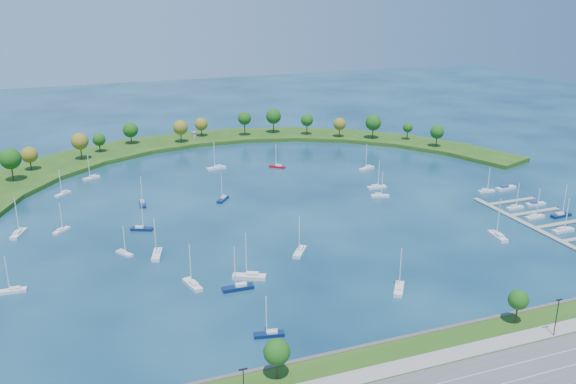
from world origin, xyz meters
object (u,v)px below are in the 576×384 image
object	(u,v)px
moored_boat_4	(498,235)
moored_boat_19	(300,251)
moored_boat_8	(63,193)
docked_boat_4	(563,229)
moored_boat_2	(399,288)
moored_boat_21	(377,186)
docked_boat_6	(535,216)
moored_boat_7	(367,168)
moored_boat_14	(193,284)
moored_boat_3	(216,167)
moored_boat_15	(223,198)
moored_boat_17	(250,276)
moored_boat_5	(238,287)
moored_boat_13	(277,166)
dock_system	(564,232)
moored_boat_0	(142,203)
moored_boat_20	(91,177)
moored_boat_10	(380,195)
moored_boat_16	(12,290)
moored_boat_9	(124,252)
moored_boat_11	(61,230)
docked_boat_10	(486,190)
moored_boat_1	(157,253)
moored_boat_6	(141,228)
moored_boat_12	(18,233)
harbor_tower	(194,135)
docked_boat_11	(505,188)
docked_boat_8	(515,207)
docked_boat_7	(561,214)

from	to	relation	value
moored_boat_4	moored_boat_19	size ratio (longest dim) A/B	1.05
moored_boat_8	docked_boat_4	bearing A→B (deg)	102.40
moored_boat_2	moored_boat_21	bearing A→B (deg)	10.00
moored_boat_8	docked_boat_6	size ratio (longest dim) A/B	0.98
moored_boat_4	moored_boat_7	xyz separation A→B (m)	(-3.85, 90.33, -0.05)
moored_boat_14	moored_boat_3	bearing A→B (deg)	-30.89
moored_boat_15	moored_boat_17	distance (m)	71.72
moored_boat_5	moored_boat_13	distance (m)	124.60
moored_boat_13	moored_boat_17	xyz separation A→B (m)	(-47.49, -107.38, 0.11)
dock_system	moored_boat_0	size ratio (longest dim) A/B	6.63
moored_boat_2	moored_boat_20	distance (m)	161.73
moored_boat_10	moored_boat_16	world-z (taller)	moored_boat_16
moored_boat_0	moored_boat_20	distance (m)	46.31
moored_boat_7	moored_boat_16	bearing A→B (deg)	5.26
moored_boat_21	docked_boat_4	xyz separation A→B (m)	(38.76, -67.08, 0.00)
moored_boat_4	moored_boat_20	xyz separation A→B (m)	(-127.81, 121.20, -0.08)
moored_boat_9	moored_boat_11	xyz separation A→B (m)	(-18.72, 27.85, 0.01)
moored_boat_8	moored_boat_21	bearing A→B (deg)	117.99
moored_boat_0	docked_boat_10	world-z (taller)	moored_boat_0
moored_boat_5	docked_boat_6	bearing A→B (deg)	-170.86
moored_boat_8	docked_boat_6	xyz separation A→B (m)	(166.07, -91.50, 0.01)
moored_boat_0	moored_boat_10	distance (m)	97.08
moored_boat_1	moored_boat_6	bearing A→B (deg)	-160.48
moored_boat_12	docked_boat_4	world-z (taller)	moored_boat_12
harbor_tower	moored_boat_19	world-z (taller)	moored_boat_19
moored_boat_0	moored_boat_11	bearing A→B (deg)	-55.65
dock_system	docked_boat_11	world-z (taller)	docked_boat_11
moored_boat_21	docked_boat_11	distance (m)	55.30
docked_boat_10	moored_boat_3	bearing A→B (deg)	149.15
moored_boat_17	moored_boat_9	bearing A→B (deg)	-16.66
moored_boat_3	moored_boat_12	bearing A→B (deg)	24.30
moored_boat_17	docked_boat_11	size ratio (longest dim) A/B	1.46
moored_boat_16	docked_boat_11	size ratio (longest dim) A/B	1.13
moored_boat_16	moored_boat_21	bearing A→B (deg)	-158.19
moored_boat_0	moored_boat_14	world-z (taller)	moored_boat_14
dock_system	moored_boat_11	size ratio (longest dim) A/B	7.64
moored_boat_6	moored_boat_21	world-z (taller)	moored_boat_21
moored_boat_3	docked_boat_8	world-z (taller)	moored_boat_3
docked_boat_7	moored_boat_10	bearing A→B (deg)	136.84
moored_boat_13	moored_boat_7	bearing A→B (deg)	-165.35
moored_boat_4	moored_boat_6	distance (m)	126.15
moored_boat_2	moored_boat_7	size ratio (longest dim) A/B	1.03
moored_boat_8	docked_boat_7	distance (m)	199.90
harbor_tower	moored_boat_0	distance (m)	102.22
moored_boat_5	moored_boat_2	bearing A→B (deg)	160.22
moored_boat_9	moored_boat_16	size ratio (longest dim) A/B	0.88
moored_boat_8	moored_boat_19	world-z (taller)	moored_boat_19
moored_boat_3	docked_boat_11	xyz separation A→B (m)	(108.76, -73.81, -0.21)
moored_boat_8	docked_boat_4	size ratio (longest dim) A/B	0.91
moored_boat_13	docked_boat_11	distance (m)	104.21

